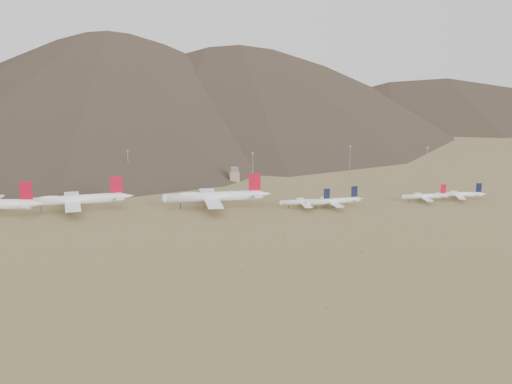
{
  "coord_description": "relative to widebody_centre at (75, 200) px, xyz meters",
  "views": [
    {
      "loc": [
        -22.99,
        -461.63,
        124.48
      ],
      "look_at": [
        37.17,
        30.0,
        11.12
      ],
      "focal_mm": 50.0,
      "sensor_mm": 36.0,
      "label": 1
    }
  ],
  "objects": [
    {
      "name": "mast_west",
      "position": [
        32.14,
        99.49,
        6.29
      ],
      "size": [
        2.0,
        0.6,
        25.7
      ],
      "color": "gray",
      "rests_on": "ground"
    },
    {
      "name": "mast_far_east",
      "position": [
        287.2,
        84.68,
        6.29
      ],
      "size": [
        2.0,
        0.6,
        25.7
      ],
      "color": "gray",
      "rests_on": "ground"
    },
    {
      "name": "widebody_centre",
      "position": [
        0.0,
        0.0,
        0.0
      ],
      "size": [
        76.94,
        59.9,
        22.97
      ],
      "rotation": [
        0.0,
        0.0,
        0.15
      ],
      "color": "white",
      "rests_on": "ground"
    },
    {
      "name": "ground",
      "position": [
        90.43,
        -35.4,
        -7.92
      ],
      "size": [
        3000.0,
        3000.0,
        0.0
      ],
      "primitive_type": "plane",
      "color": "#9D8651",
      "rests_on": "ground"
    },
    {
      "name": "mast_centre",
      "position": [
        134.89,
        76.26,
        6.29
      ],
      "size": [
        2.0,
        0.6,
        25.7
      ],
      "color": "gray",
      "rests_on": "ground"
    },
    {
      "name": "desert_scrub",
      "position": [
        103.49,
        -116.9,
        -7.62
      ],
      "size": [
        438.73,
        167.54,
        0.85
      ],
      "color": "olive",
      "rests_on": "ground"
    },
    {
      "name": "narrowbody_b",
      "position": [
        182.82,
        -13.12,
        -3.19
      ],
      "size": [
        43.77,
        31.96,
        14.56
      ],
      "rotation": [
        0.0,
        0.0,
        0.18
      ],
      "color": "white",
      "rests_on": "ground"
    },
    {
      "name": "widebody_east",
      "position": [
        97.08,
        -2.89,
        0.21
      ],
      "size": [
        79.41,
        61.1,
        23.58
      ],
      "rotation": [
        0.0,
        0.0,
        0.06
      ],
      "color": "white",
      "rests_on": "ground"
    },
    {
      "name": "mountain_ridge",
      "position": [
        90.43,
        864.6,
        142.08
      ],
      "size": [
        4400.0,
        1000.0,
        300.0
      ],
      "color": "#443529",
      "rests_on": "ground"
    },
    {
      "name": "control_tower",
      "position": [
        120.43,
        84.6,
        -2.6
      ],
      "size": [
        8.0,
        8.0,
        12.0
      ],
      "color": "gray",
      "rests_on": "ground"
    },
    {
      "name": "narrowbody_a",
      "position": [
        163.17,
        -11.82,
        -3.51
      ],
      "size": [
        41.15,
        29.45,
        13.57
      ],
      "rotation": [
        0.0,
        0.0,
        0.03
      ],
      "color": "white",
      "rests_on": "ground"
    },
    {
      "name": "mast_east",
      "position": [
        223.03,
        100.03,
        6.29
      ],
      "size": [
        2.0,
        0.6,
        25.7
      ],
      "color": "gray",
      "rests_on": "ground"
    },
    {
      "name": "narrowbody_d",
      "position": [
        282.01,
        -0.9,
        -3.82
      ],
      "size": [
        38.12,
        27.68,
        12.62
      ],
      "rotation": [
        0.0,
        0.0,
        -0.13
      ],
      "color": "white",
      "rests_on": "ground"
    },
    {
      "name": "narrowbody_c",
      "position": [
        254.06,
        -3.77,
        -3.83
      ],
      "size": [
        38.15,
        27.24,
        12.59
      ],
      "rotation": [
        0.0,
        0.0,
        0.02
      ],
      "color": "white",
      "rests_on": "ground"
    }
  ]
}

